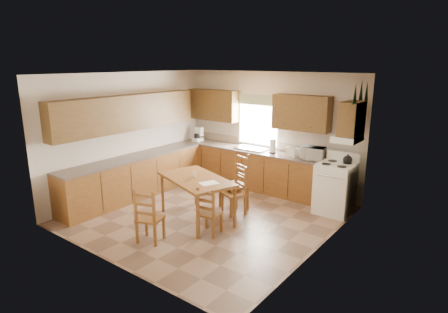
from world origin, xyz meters
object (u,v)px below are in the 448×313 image
Objects in this scene: dining_table at (197,199)px; chair_far_right at (234,182)px; chair_far_left at (234,191)px; microwave at (313,153)px; stove at (335,189)px; chair_near_left at (150,215)px; chair_near_right at (210,210)px.

dining_table is 1.35× the size of chair_far_right.
chair_far_right is at bearing 148.83° from chair_far_left.
microwave is 2.63m from dining_table.
chair_near_left is at bearing -123.46° from stove.
dining_table is at bearing -38.03° from chair_near_right.
chair_far_left is at bearing -122.74° from chair_near_left.
chair_far_left is at bearing -34.59° from chair_far_right.
stove is 3.62m from chair_near_left.
chair_near_left is at bearing 43.89° from chair_near_right.
dining_table is 1.79× the size of chair_near_right.
chair_far_right is (-1.70, -1.04, 0.08)m from stove.
microwave is 1.78m from chair_far_right.
stove is 1.06× the size of chair_near_left.
chair_far_left reaches higher than chair_near_right.
chair_near_right is at bearing -55.76° from chair_far_left.
dining_table is at bearing -85.75° from chair_far_right.
stove reaches higher than dining_table.
chair_far_right is at bearing -136.22° from microwave.
microwave is 0.47× the size of chair_far_left.
stove is 1.99m from chair_far_left.
chair_far_right is (-1.06, -1.34, -0.49)m from microwave.
microwave is 0.53× the size of chair_near_right.
chair_near_right is (0.61, 0.82, -0.04)m from chair_near_left.
stove is 1.99m from chair_far_right.
microwave is 0.39× the size of chair_far_right.
dining_table is 1.62× the size of chair_far_left.
chair_far_left reaches higher than chair_near_left.
chair_far_right is at bearing -117.23° from chair_near_left.
dining_table is 1.65× the size of chair_near_left.
chair_far_left is (-1.55, -1.25, -0.02)m from stove.
chair_near_left is at bearing -80.02° from chair_far_left.
microwave is 1.89m from chair_far_left.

